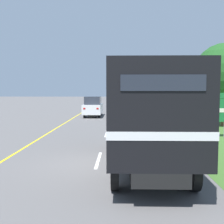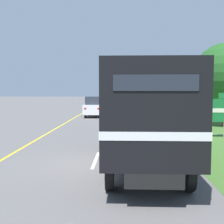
% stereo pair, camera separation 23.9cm
% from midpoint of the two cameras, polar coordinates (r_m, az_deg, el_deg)
% --- Properties ---
extents(ground_plane, '(200.00, 200.00, 0.00)m').
position_cam_midpoint_polar(ground_plane, '(10.64, -3.00, -10.48)').
color(ground_plane, '#5B5959').
extents(edge_line_yellow, '(0.12, 57.78, 0.01)m').
position_cam_midpoint_polar(edge_line_yellow, '(24.49, -8.70, -1.94)').
color(edge_line_yellow, yellow).
rests_on(edge_line_yellow, ground).
extents(centre_dash_near, '(0.12, 2.60, 0.01)m').
position_cam_midpoint_polar(centre_dash_near, '(11.21, -2.72, -9.68)').
color(centre_dash_near, white).
rests_on(centre_dash_near, ground).
extents(centre_dash_mid_a, '(0.12, 2.60, 0.01)m').
position_cam_midpoint_polar(centre_dash_mid_a, '(17.66, -0.86, -4.41)').
color(centre_dash_mid_a, white).
rests_on(centre_dash_mid_a, ground).
extents(centre_dash_mid_b, '(0.12, 2.60, 0.01)m').
position_cam_midpoint_polar(centre_dash_mid_b, '(24.20, -0.00, -1.97)').
color(centre_dash_mid_b, white).
rests_on(centre_dash_mid_b, ground).
extents(centre_dash_far, '(0.12, 2.60, 0.01)m').
position_cam_midpoint_polar(centre_dash_far, '(30.76, 0.48, -0.57)').
color(centre_dash_far, white).
rests_on(centre_dash_far, ground).
extents(centre_dash_farthest, '(0.12, 2.60, 0.01)m').
position_cam_midpoint_polar(centre_dash_farthest, '(37.34, 0.80, 0.34)').
color(centre_dash_farthest, white).
rests_on(centre_dash_farthest, ground).
extents(horse_trailer_truck, '(2.52, 8.07, 3.51)m').
position_cam_midpoint_polar(horse_trailer_truck, '(10.02, 7.03, -0.02)').
color(horse_trailer_truck, black).
rests_on(horse_trailer_truck, ground).
extents(lead_car_white, '(1.80, 4.59, 2.07)m').
position_cam_midpoint_polar(lead_car_white, '(28.91, -3.39, 1.14)').
color(lead_car_white, black).
rests_on(lead_car_white, ground).
extents(lead_car_grey_ahead, '(1.80, 3.98, 2.09)m').
position_cam_midpoint_polar(lead_car_grey_ahead, '(42.77, 3.41, 2.26)').
color(lead_car_grey_ahead, black).
rests_on(lead_car_grey_ahead, ground).
extents(highway_sign, '(2.27, 0.09, 2.58)m').
position_cam_midpoint_polar(highway_sign, '(17.02, 19.96, 0.24)').
color(highway_sign, '#9E9EA3').
rests_on(highway_sign, ground).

